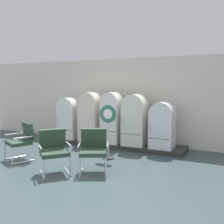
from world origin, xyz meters
name	(u,v)px	position (x,y,z in m)	size (l,w,h in m)	color
ground	(56,175)	(0.00, 0.00, -0.03)	(12.00, 10.00, 0.05)	#37474B
back_wall	(121,101)	(0.00, 3.66, 1.46)	(11.76, 0.12, 2.89)	silver
display_plinth	(113,144)	(0.00, 3.02, 0.06)	(4.70, 0.95, 0.13)	#2C2F2B
refrigerator_0	(70,117)	(-1.66, 2.92, 0.88)	(0.68, 0.69, 1.43)	white
refrigerator_1	(91,115)	(-0.79, 2.91, 0.99)	(0.67, 0.67, 1.63)	silver
refrigerator_2	(112,116)	(0.01, 2.89, 1.00)	(0.59, 0.64, 1.64)	white
refrigerator_3	(135,118)	(0.80, 2.90, 0.97)	(0.70, 0.64, 1.59)	silver
refrigerator_4	(163,124)	(1.66, 2.93, 0.85)	(0.68, 0.71, 1.37)	white
armchair_left	(22,139)	(-1.50, 0.50, 0.57)	(0.83, 0.84, 1.00)	silver
armchair_right	(94,148)	(0.70, 0.48, 0.57)	(0.84, 0.85, 1.00)	silver
armchair_center	(54,149)	(-0.07, 0.02, 0.57)	(0.89, 0.88, 1.00)	silver
sign_stand	(108,132)	(0.52, 1.59, 0.74)	(0.48, 0.32, 1.47)	#2D2D30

